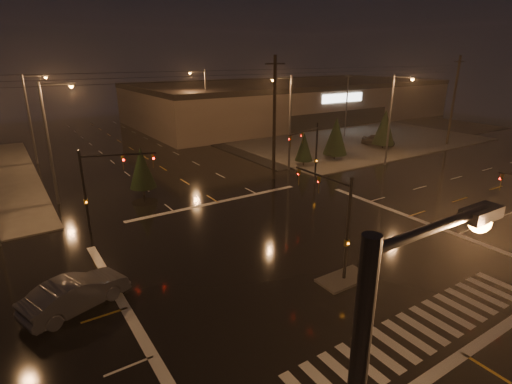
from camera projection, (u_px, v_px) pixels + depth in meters
ground at (299, 252)px, 25.49m from camera, size 140.00×140.00×0.00m
sidewalk_ne at (327, 133)px, 64.76m from camera, size 36.00×36.00×0.12m
median_island at (344, 279)px, 22.29m from camera, size 3.00×1.60×0.15m
crosswalk at (422, 328)px, 18.35m from camera, size 15.00×2.60×0.01m
stop_bar_near at (464, 354)px, 16.77m from camera, size 16.00×0.50×0.01m
stop_bar_far at (218, 202)px, 34.20m from camera, size 16.00×0.50×0.01m
parking_lot at (357, 132)px, 65.76m from camera, size 50.00×24.00×0.08m
retail_building at (291, 99)px, 78.79m from camera, size 60.20×28.30×7.20m
signal_mast_median at (336, 213)px, 21.84m from camera, size 0.25×4.59×6.00m
signal_mast_ne at (311, 147)px, 37.21m from camera, size 4.84×1.86×6.00m
signal_mast_nw at (99, 180)px, 27.38m from camera, size 4.84×1.86×6.00m
streetlight_1 at (52, 136)px, 32.10m from camera, size 2.77×0.32×10.00m
streetlight_2 at (32, 113)px, 44.78m from camera, size 2.77×0.32×10.00m
streetlight_3 at (288, 117)px, 42.08m from camera, size 2.77×0.32×10.00m
streetlight_4 at (204, 100)px, 57.93m from camera, size 2.77×0.32×10.00m
streetlight_6 at (393, 114)px, 43.85m from camera, size 0.32×2.77×10.00m
utility_pole_1 at (274, 118)px, 38.74m from camera, size 2.20×0.32×12.00m
utility_pole_2 at (454, 101)px, 54.25m from camera, size 2.20×0.32×12.00m
conifer_0 at (304, 147)px, 44.59m from camera, size 1.99×1.99×3.81m
conifer_1 at (336, 136)px, 47.27m from camera, size 2.83×2.83×5.13m
conifer_2 at (385, 127)px, 52.83m from camera, size 2.91×2.91×5.24m
conifer_3 at (142, 168)px, 35.25m from camera, size 2.34×2.34×4.35m
car_parked at (378, 140)px, 55.43m from camera, size 3.65×4.80×1.52m
car_crossing at (76, 293)px, 19.57m from camera, size 5.41×3.37×1.68m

